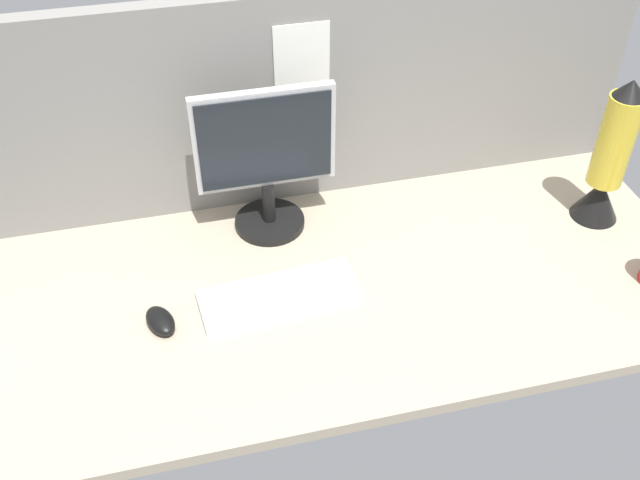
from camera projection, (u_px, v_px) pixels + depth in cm
name	position (u px, v px, depth cm)	size (l,w,h in cm)	color
ground_plane	(329.00, 287.00, 176.72)	(180.00, 80.00, 3.00)	tan
cubicle_wall_back	(293.00, 100.00, 185.01)	(180.00, 5.50, 56.19)	gray
monitor	(266.00, 157.00, 179.00)	(34.38, 18.00, 38.69)	black
keyboard	(279.00, 294.00, 171.16)	(37.00, 13.00, 2.00)	silver
mouse	(160.00, 321.00, 163.92)	(5.60, 9.60, 3.40)	black
lava_lamp	(609.00, 163.00, 184.16)	(12.15, 12.15, 39.76)	black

